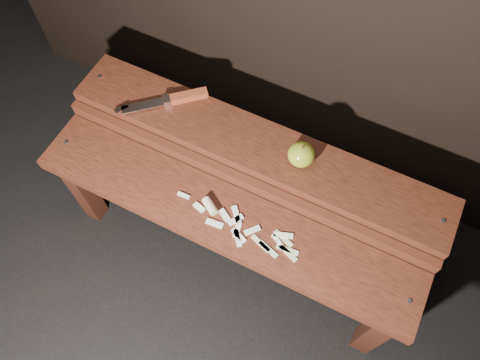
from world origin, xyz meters
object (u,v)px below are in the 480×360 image
at_px(knife, 177,99).
at_px(bench_rear_tier, 255,159).
at_px(bench_front_tier, 222,227).
at_px(apple, 301,155).

bearing_deg(knife, bench_rear_tier, -6.56).
height_order(bench_front_tier, apple, apple).
bearing_deg(bench_rear_tier, apple, 1.78).
bearing_deg(apple, knife, 176.14).
bearing_deg(bench_front_tier, apple, 58.98).
bearing_deg(bench_front_tier, bench_rear_tier, 90.00).
distance_m(bench_front_tier, knife, 0.42).
distance_m(bench_front_tier, apple, 0.33).
bearing_deg(knife, apple, -3.86).
xyz_separation_m(bench_front_tier, bench_rear_tier, (0.00, 0.23, 0.06)).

